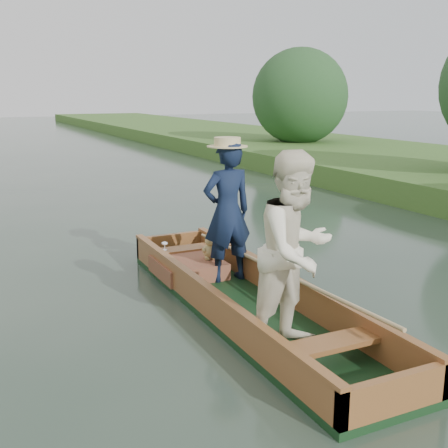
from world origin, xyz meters
name	(u,v)px	position (x,y,z in m)	size (l,w,h in m)	color
ground	(246,314)	(0.00, 0.00, 0.00)	(120.00, 120.00, 0.00)	#283D30
trees_far	(80,92)	(0.31, 10.20, 2.54)	(23.18, 16.28, 4.64)	#47331E
punt	(257,257)	(0.02, -0.20, 0.74)	(1.18, 5.00, 2.01)	black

